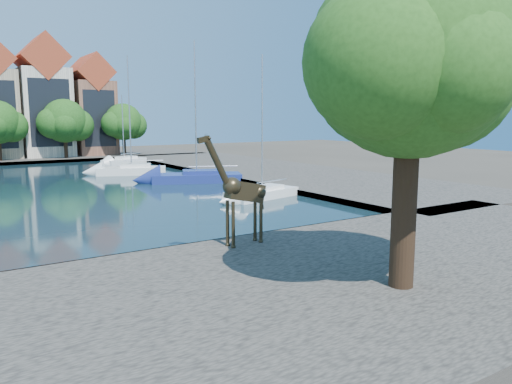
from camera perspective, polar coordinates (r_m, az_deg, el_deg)
ground at (r=21.25m, az=-17.70°, el=-8.37°), size 160.00×160.00×0.00m
water_basin at (r=44.41m, az=-26.03°, el=-0.02°), size 38.00×50.00×0.08m
near_quay at (r=14.90m, az=-10.26°, el=-14.50°), size 50.00×14.00×0.50m
right_quay at (r=53.43m, az=1.56°, el=2.41°), size 14.00×52.00×0.50m
plane_tree at (r=16.76m, az=17.54°, el=13.74°), size 8.32×6.40×10.62m
townhouse_east_mid at (r=76.93m, az=-23.15°, el=9.50°), size 6.43×9.18×16.65m
townhouse_east_end at (r=78.33m, az=-18.37°, el=9.00°), size 5.44×9.18×14.43m
far_tree_east at (r=71.83m, az=-20.96°, el=7.44°), size 7.54×5.80×7.84m
far_tree_far_east at (r=73.95m, az=-14.85°, el=7.62°), size 6.76×5.20×7.36m
giraffe_statue at (r=21.49m, az=-1.80°, el=0.07°), size 3.37×0.72×4.81m
sailboat_right_a at (r=36.73m, az=0.70°, el=0.06°), size 6.29×3.45×10.32m
sailboat_right_b at (r=45.99m, az=-6.79°, el=1.87°), size 8.49×5.74×12.62m
sailboat_right_c at (r=53.13m, az=-14.04°, el=2.60°), size 7.29×4.88×11.99m
sailboat_right_d at (r=64.80m, az=-14.83°, el=3.55°), size 6.06×4.07×8.58m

